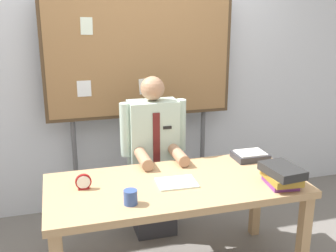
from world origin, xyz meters
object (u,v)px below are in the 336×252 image
person (154,163)px  open_notebook (176,183)px  desk_clock (83,182)px  paper_tray (250,156)px  desk (176,193)px  bulletin_board (140,59)px  book_stack (282,175)px  coffee_mug (131,197)px

person → open_notebook: 0.65m
desk_clock → paper_tray: 1.33m
desk → open_notebook: size_ratio=6.58×
bulletin_board → book_stack: (0.67, -1.31, -0.64)m
paper_tray → desk_clock: bearing=-171.5°
person → open_notebook: (-0.00, -0.65, 0.11)m
bulletin_board → coffee_mug: size_ratio=21.83×
desk → book_stack: bearing=-20.0°
open_notebook → paper_tray: paper_tray is taller
person → paper_tray: person is taller
desk → bulletin_board: bulletin_board is taller
book_stack → coffee_mug: size_ratio=3.33×
person → book_stack: person is taller
book_stack → desk_clock: (-1.28, 0.31, -0.03)m
desk → book_stack: size_ratio=5.70×
open_notebook → desk: bearing=77.7°
bulletin_board → coffee_mug: 1.51m
book_stack → desk_clock: 1.32m
coffee_mug → paper_tray: (1.06, 0.49, -0.02)m
desk_clock → coffee_mug: 0.39m
open_notebook → desk_clock: (-0.61, 0.09, 0.04)m
person → coffee_mug: bearing=-112.7°
open_notebook → desk_clock: size_ratio=2.52×
desk_clock → desk: bearing=-6.2°
bulletin_board → coffee_mug: (-0.36, -1.30, -0.67)m
bulletin_board → desk_clock: bulletin_board is taller
paper_tray → desk: bearing=-159.4°
open_notebook → desk_clock: desk_clock is taller
person → coffee_mug: (-0.36, -0.85, 0.15)m
person → book_stack: (0.67, -0.87, 0.17)m
book_stack → open_notebook: (-0.67, 0.22, -0.07)m
open_notebook → paper_tray: (0.70, 0.28, 0.02)m
desk → paper_tray: (0.70, 0.26, 0.11)m
open_notebook → paper_tray: bearing=21.9°
desk → bulletin_board: size_ratio=0.87×
desk → coffee_mug: bearing=-147.4°
desk → coffee_mug: (-0.36, -0.23, 0.13)m
person → desk_clock: 0.84m
person → desk: bearing=-90.0°
book_stack → coffee_mug: 1.03m
bulletin_board → desk_clock: size_ratio=19.04×
bulletin_board → paper_tray: bearing=-49.1°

